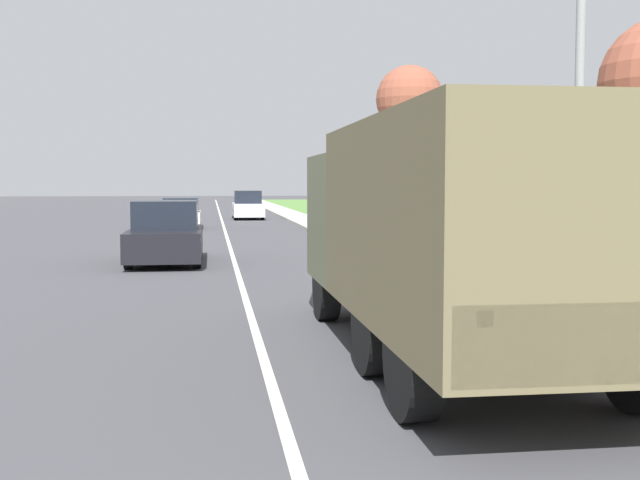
% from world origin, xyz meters
% --- Properties ---
extents(ground_plane, '(180.00, 180.00, 0.00)m').
position_xyz_m(ground_plane, '(0.00, 40.00, 0.00)').
color(ground_plane, '#424247').
extents(lane_centre_stripe, '(0.12, 120.00, 0.00)m').
position_xyz_m(lane_centre_stripe, '(0.00, 40.00, 0.00)').
color(lane_centre_stripe, silver).
rests_on(lane_centre_stripe, ground).
extents(sidewalk_right, '(1.80, 120.00, 0.12)m').
position_xyz_m(sidewalk_right, '(4.50, 40.00, 0.06)').
color(sidewalk_right, '#ADAAA3').
rests_on(sidewalk_right, ground).
extents(grass_strip_right, '(7.00, 120.00, 0.02)m').
position_xyz_m(grass_strip_right, '(8.90, 40.00, 0.01)').
color(grass_strip_right, '#56843D').
rests_on(grass_strip_right, ground).
extents(military_truck, '(2.43, 7.95, 2.77)m').
position_xyz_m(military_truck, '(2.20, 9.14, 1.59)').
color(military_truck, '#606647').
rests_on(military_truck, ground).
extents(car_nearest_ahead, '(1.86, 4.48, 1.63)m').
position_xyz_m(car_nearest_ahead, '(-1.78, 21.23, 0.73)').
color(car_nearest_ahead, black).
rests_on(car_nearest_ahead, ground).
extents(car_second_ahead, '(1.76, 4.58, 1.41)m').
position_xyz_m(car_second_ahead, '(-1.96, 37.13, 0.64)').
color(car_second_ahead, silver).
rests_on(car_second_ahead, ground).
extents(car_third_ahead, '(1.73, 4.52, 1.65)m').
position_xyz_m(car_third_ahead, '(1.53, 46.78, 0.73)').
color(car_third_ahead, silver).
rests_on(car_third_ahead, ground).
extents(pickup_truck, '(1.98, 5.12, 1.75)m').
position_xyz_m(pickup_truck, '(6.81, 16.47, 0.86)').
color(pickup_truck, maroon).
rests_on(pickup_truck, grass_strip_right).
extents(lamp_post, '(1.69, 0.24, 7.39)m').
position_xyz_m(lamp_post, '(4.55, 11.13, 4.49)').
color(lamp_post, gray).
rests_on(lamp_post, sidewalk_right).
extents(tree_far_right, '(2.86, 2.86, 7.06)m').
position_xyz_m(tree_far_right, '(7.80, 33.41, 5.59)').
color(tree_far_right, brown).
rests_on(tree_far_right, grass_strip_right).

